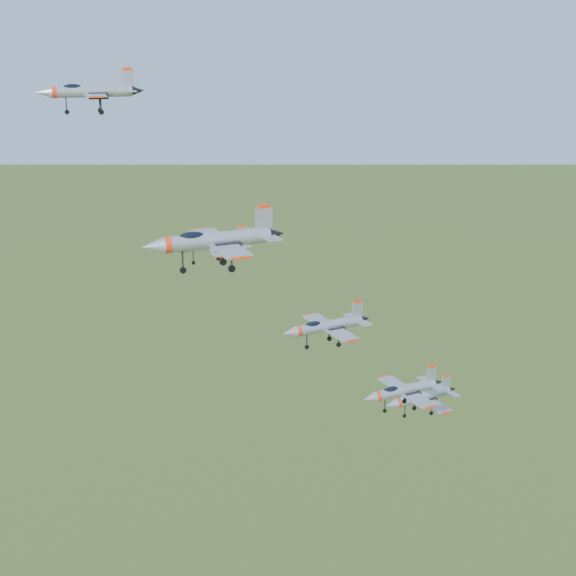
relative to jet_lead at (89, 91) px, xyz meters
name	(u,v)px	position (x,y,z in m)	size (l,w,h in m)	color
jet_lead	(89,91)	(0.00, 0.00, 0.00)	(12.59, 10.51, 3.37)	#9499A0
jet_left_high	(211,246)	(11.99, -7.70, -18.21)	(10.67, 8.88, 2.85)	#9499A0
jet_right_high	(213,240)	(5.11, -29.00, -11.84)	(13.97, 11.47, 3.75)	#9499A0
jet_left_low	(326,326)	(28.90, -5.63, -31.92)	(13.94, 11.52, 3.73)	#9499A0
jet_right_low	(403,390)	(30.56, -23.04, -34.57)	(11.57, 9.55, 3.09)	#9499A0
jet_trail	(421,397)	(40.86, -11.80, -42.36)	(12.28, 10.16, 3.28)	#9499A0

